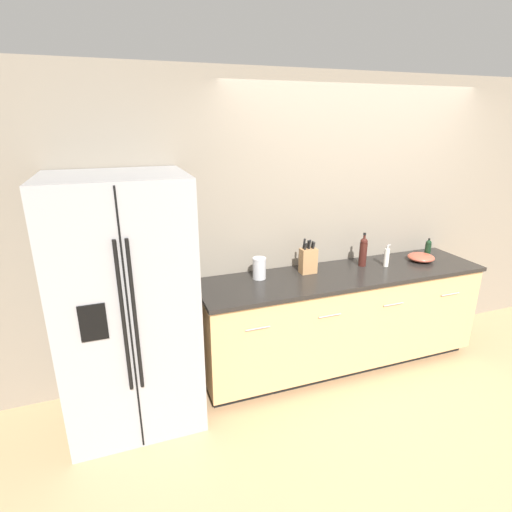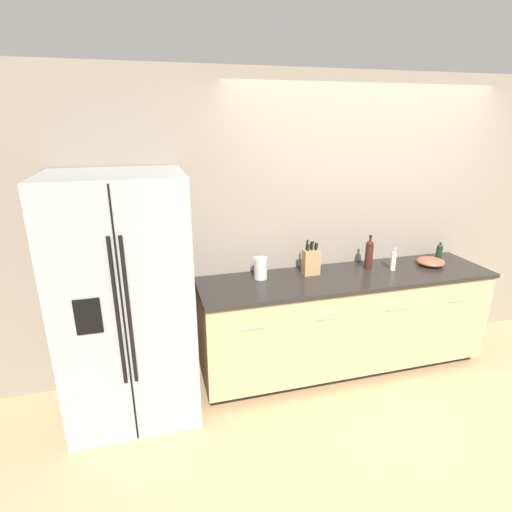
{
  "view_description": "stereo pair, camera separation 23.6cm",
  "coord_description": "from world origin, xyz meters",
  "px_view_note": "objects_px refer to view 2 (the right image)",
  "views": [
    {
      "loc": [
        -2.08,
        -2.13,
        2.2
      ],
      "look_at": [
        -1.06,
        0.71,
        1.17
      ],
      "focal_mm": 28.0,
      "sensor_mm": 36.0,
      "label": 1
    },
    {
      "loc": [
        -1.85,
        -2.2,
        2.2
      ],
      "look_at": [
        -1.06,
        0.71,
        1.17
      ],
      "focal_mm": 28.0,
      "sensor_mm": 36.0,
      "label": 2
    }
  ],
  "objects_px": {
    "soap_dispenser": "(393,261)",
    "oil_bottle": "(439,252)",
    "wine_bottle": "(369,254)",
    "mixing_bowl": "(431,262)",
    "refrigerator": "(127,301)",
    "knife_block": "(311,261)",
    "steel_canister": "(261,268)"
  },
  "relations": [
    {
      "from": "wine_bottle",
      "to": "mixing_bowl",
      "type": "bearing_deg",
      "value": -7.25
    },
    {
      "from": "knife_block",
      "to": "wine_bottle",
      "type": "relative_size",
      "value": 1.01
    },
    {
      "from": "refrigerator",
      "to": "soap_dispenser",
      "type": "height_order",
      "value": "refrigerator"
    },
    {
      "from": "refrigerator",
      "to": "mixing_bowl",
      "type": "xyz_separation_m",
      "value": [
        2.7,
        0.09,
        0.02
      ]
    },
    {
      "from": "soap_dispenser",
      "to": "oil_bottle",
      "type": "xyz_separation_m",
      "value": [
        0.56,
        0.1,
        0.0
      ]
    },
    {
      "from": "oil_bottle",
      "to": "wine_bottle",
      "type": "bearing_deg",
      "value": -179.11
    },
    {
      "from": "soap_dispenser",
      "to": "oil_bottle",
      "type": "relative_size",
      "value": 1.13
    },
    {
      "from": "steel_canister",
      "to": "mixing_bowl",
      "type": "xyz_separation_m",
      "value": [
        1.61,
        -0.1,
        -0.06
      ]
    },
    {
      "from": "wine_bottle",
      "to": "steel_canister",
      "type": "relative_size",
      "value": 1.57
    },
    {
      "from": "wine_bottle",
      "to": "oil_bottle",
      "type": "distance_m",
      "value": 0.76
    },
    {
      "from": "wine_bottle",
      "to": "oil_bottle",
      "type": "bearing_deg",
      "value": 0.89
    },
    {
      "from": "knife_block",
      "to": "refrigerator",
      "type": "bearing_deg",
      "value": -173.46
    },
    {
      "from": "knife_block",
      "to": "mixing_bowl",
      "type": "distance_m",
      "value": 1.17
    },
    {
      "from": "steel_canister",
      "to": "mixing_bowl",
      "type": "bearing_deg",
      "value": -3.69
    },
    {
      "from": "mixing_bowl",
      "to": "soap_dispenser",
      "type": "bearing_deg",
      "value": -178.54
    },
    {
      "from": "oil_bottle",
      "to": "steel_canister",
      "type": "bearing_deg",
      "value": 179.51
    },
    {
      "from": "knife_block",
      "to": "mixing_bowl",
      "type": "bearing_deg",
      "value": -4.13
    },
    {
      "from": "steel_canister",
      "to": "refrigerator",
      "type": "bearing_deg",
      "value": -169.77
    },
    {
      "from": "refrigerator",
      "to": "soap_dispenser",
      "type": "xyz_separation_m",
      "value": [
        2.29,
        0.08,
        0.07
      ]
    },
    {
      "from": "soap_dispenser",
      "to": "mixing_bowl",
      "type": "relative_size",
      "value": 0.83
    },
    {
      "from": "wine_bottle",
      "to": "soap_dispenser",
      "type": "height_order",
      "value": "wine_bottle"
    },
    {
      "from": "wine_bottle",
      "to": "soap_dispenser",
      "type": "relative_size",
      "value": 1.52
    },
    {
      "from": "soap_dispenser",
      "to": "steel_canister",
      "type": "relative_size",
      "value": 1.03
    },
    {
      "from": "steel_canister",
      "to": "mixing_bowl",
      "type": "relative_size",
      "value": 0.81
    },
    {
      "from": "oil_bottle",
      "to": "knife_block",
      "type": "bearing_deg",
      "value": -179.78
    },
    {
      "from": "steel_canister",
      "to": "soap_dispenser",
      "type": "bearing_deg",
      "value": -5.43
    },
    {
      "from": "knife_block",
      "to": "mixing_bowl",
      "type": "relative_size",
      "value": 1.27
    },
    {
      "from": "mixing_bowl",
      "to": "knife_block",
      "type": "bearing_deg",
      "value": 175.87
    },
    {
      "from": "refrigerator",
      "to": "mixing_bowl",
      "type": "relative_size",
      "value": 7.56
    },
    {
      "from": "wine_bottle",
      "to": "soap_dispenser",
      "type": "xyz_separation_m",
      "value": [
        0.2,
        -0.09,
        -0.05
      ]
    },
    {
      "from": "steel_canister",
      "to": "mixing_bowl",
      "type": "distance_m",
      "value": 1.62
    },
    {
      "from": "knife_block",
      "to": "mixing_bowl",
      "type": "xyz_separation_m",
      "value": [
        1.16,
        -0.08,
        -0.08
      ]
    }
  ]
}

